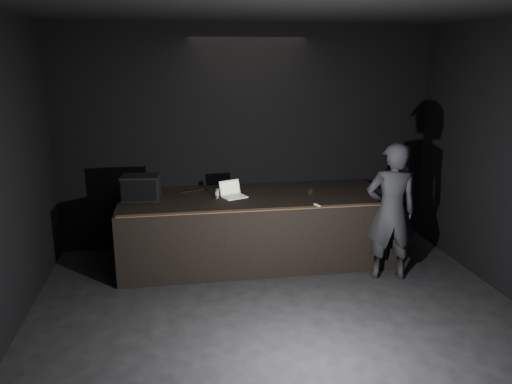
{
  "coord_description": "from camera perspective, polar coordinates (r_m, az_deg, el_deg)",
  "views": [
    {
      "loc": [
        -1.16,
        -4.34,
        3.0
      ],
      "look_at": [
        -0.07,
        2.3,
        1.18
      ],
      "focal_mm": 35.0,
      "sensor_mm": 36.0,
      "label": 1
    }
  ],
  "objects": [
    {
      "name": "ground",
      "position": [
        5.4,
        4.92,
        -18.68
      ],
      "size": [
        7.0,
        7.0,
        0.0
      ],
      "primitive_type": "plane",
      "color": "black",
      "rests_on": "ground"
    },
    {
      "name": "room_walls",
      "position": [
        4.59,
        5.48,
        2.81
      ],
      "size": [
        6.1,
        7.1,
        3.52
      ],
      "color": "black",
      "rests_on": "ground"
    },
    {
      "name": "riser_lip",
      "position": [
        6.76,
        0.93,
        -2.01
      ],
      "size": [
        3.92,
        0.1,
        0.01
      ],
      "primitive_type": "cube",
      "color": "brown",
      "rests_on": "stage_riser"
    },
    {
      "name": "plastic_cup",
      "position": [
        7.52,
        6.23,
        -0.01
      ],
      "size": [
        0.07,
        0.07,
        0.09
      ],
      "primitive_type": "cylinder",
      "color": "white",
      "rests_on": "stage_riser"
    },
    {
      "name": "person",
      "position": [
        7.06,
        15.19,
        -2.2
      ],
      "size": [
        0.77,
        0.57,
        1.92
      ],
      "primitive_type": "imported",
      "rotation": [
        0.0,
        0.0,
        2.98
      ],
      "color": "black",
      "rests_on": "ground"
    },
    {
      "name": "cable",
      "position": [
        7.82,
        -5.75,
        0.3
      ],
      "size": [
        0.78,
        0.29,
        0.02
      ],
      "primitive_type": "cylinder",
      "rotation": [
        0.0,
        1.57,
        0.34
      ],
      "color": "black",
      "rests_on": "stage_riser"
    },
    {
      "name": "stage_monitor",
      "position": [
        7.4,
        -13.03,
        0.49
      ],
      "size": [
        0.57,
        0.44,
        0.36
      ],
      "rotation": [
        0.0,
        0.0,
        -0.1
      ],
      "color": "black",
      "rests_on": "stage_riser"
    },
    {
      "name": "laptop",
      "position": [
        7.4,
        -2.71,
        -0.08
      ],
      "size": [
        0.42,
        0.4,
        0.23
      ],
      "rotation": [
        0.0,
        0.0,
        0.4
      ],
      "color": "white",
      "rests_on": "stage_riser"
    },
    {
      "name": "stage_riser",
      "position": [
        7.58,
        -0.04,
        -4.11
      ],
      "size": [
        4.0,
        1.5,
        1.0
      ],
      "primitive_type": "cube",
      "color": "black",
      "rests_on": "ground"
    },
    {
      "name": "wii_remote",
      "position": [
        6.98,
        6.99,
        -1.51
      ],
      "size": [
        0.06,
        0.14,
        0.03
      ],
      "primitive_type": "cube",
      "rotation": [
        0.0,
        0.0,
        0.21
      ],
      "color": "silver",
      "rests_on": "stage_riser"
    },
    {
      "name": "beer_can",
      "position": [
        7.32,
        -4.48,
        -0.17
      ],
      "size": [
        0.06,
        0.06,
        0.14
      ],
      "color": "silver",
      "rests_on": "stage_riser"
    }
  ]
}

